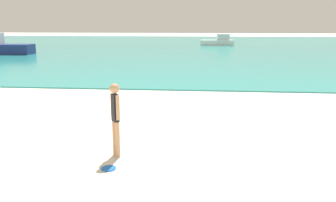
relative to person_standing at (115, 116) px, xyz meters
The scene contains 4 objects.
water 37.76m from the person_standing, 87.93° to the left, with size 160.00×60.00×0.06m, color teal.
person_standing is the anchor object (origin of this frame).
frisbee 1.16m from the person_standing, 89.58° to the right, with size 0.30×0.30×0.03m, color blue.
boat_far 38.59m from the person_standing, 84.23° to the left, with size 4.27×1.83×1.41m.
Camera 1 is at (0.46, 0.40, 2.88)m, focal length 37.91 mm.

